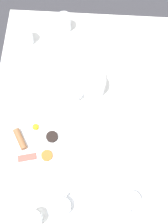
{
  "coord_description": "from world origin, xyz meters",
  "views": [
    {
      "loc": [
        -0.03,
        0.54,
        2.17
      ],
      "look_at": [
        0.0,
        0.0,
        0.78
      ],
      "focal_mm": 50.0,
      "sensor_mm": 36.0,
      "label": 1
    }
  ],
  "objects_px": {
    "teapot_near": "(92,84)",
    "water_glass_tall": "(34,219)",
    "napkin_folded": "(107,147)",
    "fork_by_plate": "(104,45)",
    "teacup_with_saucer_right": "(131,201)",
    "wine_glass_spare": "(26,36)",
    "teacup_with_saucer_left": "(62,207)",
    "water_glass_short": "(64,23)",
    "breakfast_plate": "(36,143)",
    "knife_by_plate": "(41,73)"
  },
  "relations": [
    {
      "from": "teapot_near",
      "to": "water_glass_tall",
      "type": "xyz_separation_m",
      "value": [
        0.21,
        0.63,
        -0.01
      ]
    },
    {
      "from": "water_glass_tall",
      "to": "napkin_folded",
      "type": "distance_m",
      "value": 0.45
    },
    {
      "from": "napkin_folded",
      "to": "fork_by_plate",
      "type": "height_order",
      "value": "napkin_folded"
    },
    {
      "from": "teacup_with_saucer_right",
      "to": "napkin_folded",
      "type": "bearing_deg",
      "value": -65.0
    },
    {
      "from": "napkin_folded",
      "to": "wine_glass_spare",
      "type": "bearing_deg",
      "value": -51.46
    },
    {
      "from": "teacup_with_saucer_right",
      "to": "fork_by_plate",
      "type": "height_order",
      "value": "teacup_with_saucer_right"
    },
    {
      "from": "fork_by_plate",
      "to": "teapot_near",
      "type": "bearing_deg",
      "value": 78.38
    },
    {
      "from": "teacup_with_saucer_left",
      "to": "water_glass_short",
      "type": "bearing_deg",
      "value": -85.81
    },
    {
      "from": "napkin_folded",
      "to": "teapot_near",
      "type": "bearing_deg",
      "value": -74.05
    },
    {
      "from": "water_glass_short",
      "to": "napkin_folded",
      "type": "xyz_separation_m",
      "value": [
        -0.25,
        0.64,
        -0.05
      ]
    },
    {
      "from": "water_glass_short",
      "to": "teapot_near",
      "type": "bearing_deg",
      "value": 115.16
    },
    {
      "from": "breakfast_plate",
      "to": "wine_glass_spare",
      "type": "relative_size",
      "value": 2.83
    },
    {
      "from": "teacup_with_saucer_left",
      "to": "water_glass_short",
      "type": "relative_size",
      "value": 1.32
    },
    {
      "from": "teapot_near",
      "to": "napkin_folded",
      "type": "distance_m",
      "value": 0.31
    },
    {
      "from": "teapot_near",
      "to": "water_glass_short",
      "type": "bearing_deg",
      "value": 66.21
    },
    {
      "from": "water_glass_tall",
      "to": "water_glass_short",
      "type": "distance_m",
      "value": 0.98
    },
    {
      "from": "knife_by_plate",
      "to": "teacup_with_saucer_left",
      "type": "bearing_deg",
      "value": 104.43
    },
    {
      "from": "breakfast_plate",
      "to": "water_glass_tall",
      "type": "distance_m",
      "value": 0.34
    },
    {
      "from": "wine_glass_spare",
      "to": "napkin_folded",
      "type": "distance_m",
      "value": 0.71
    },
    {
      "from": "teacup_with_saucer_left",
      "to": "water_glass_short",
      "type": "height_order",
      "value": "water_glass_short"
    },
    {
      "from": "teapot_near",
      "to": "knife_by_plate",
      "type": "xyz_separation_m",
      "value": [
        0.26,
        -0.07,
        -0.05
      ]
    },
    {
      "from": "teapot_near",
      "to": "teacup_with_saucer_right",
      "type": "relative_size",
      "value": 1.26
    },
    {
      "from": "wine_glass_spare",
      "to": "water_glass_tall",
      "type": "bearing_deg",
      "value": 99.37
    },
    {
      "from": "knife_by_plate",
      "to": "breakfast_plate",
      "type": "bearing_deg",
      "value": 93.12
    },
    {
      "from": "breakfast_plate",
      "to": "water_glass_tall",
      "type": "relative_size",
      "value": 3.47
    },
    {
      "from": "breakfast_plate",
      "to": "wine_glass_spare",
      "type": "xyz_separation_m",
      "value": [
        0.11,
        -0.56,
        0.04
      ]
    },
    {
      "from": "water_glass_short",
      "to": "napkin_folded",
      "type": "bearing_deg",
      "value": 111.09
    },
    {
      "from": "teacup_with_saucer_right",
      "to": "wine_glass_spare",
      "type": "xyz_separation_m",
      "value": [
        0.55,
        -0.79,
        0.03
      ]
    },
    {
      "from": "water_glass_short",
      "to": "napkin_folded",
      "type": "distance_m",
      "value": 0.69
    },
    {
      "from": "wine_glass_spare",
      "to": "napkin_folded",
      "type": "relative_size",
      "value": 0.75
    },
    {
      "from": "teacup_with_saucer_right",
      "to": "water_glass_short",
      "type": "relative_size",
      "value": 1.32
    },
    {
      "from": "breakfast_plate",
      "to": "teapot_near",
      "type": "height_order",
      "value": "teapot_near"
    },
    {
      "from": "teapot_near",
      "to": "teacup_with_saucer_left",
      "type": "distance_m",
      "value": 0.58
    },
    {
      "from": "water_glass_tall",
      "to": "wine_glass_spare",
      "type": "distance_m",
      "value": 0.9
    },
    {
      "from": "napkin_folded",
      "to": "water_glass_short",
      "type": "bearing_deg",
      "value": -68.91
    },
    {
      "from": "fork_by_plate",
      "to": "knife_by_plate",
      "type": "relative_size",
      "value": 0.95
    },
    {
      "from": "teacup_with_saucer_left",
      "to": "breakfast_plate",
      "type": "bearing_deg",
      "value": -62.23
    },
    {
      "from": "wine_glass_spare",
      "to": "napkin_folded",
      "type": "xyz_separation_m",
      "value": [
        -0.44,
        0.55,
        -0.05
      ]
    },
    {
      "from": "teapot_near",
      "to": "water_glass_short",
      "type": "distance_m",
      "value": 0.39
    },
    {
      "from": "napkin_folded",
      "to": "fork_by_plate",
      "type": "bearing_deg",
      "value": -86.72
    },
    {
      "from": "teacup_with_saucer_right",
      "to": "napkin_folded",
      "type": "relative_size",
      "value": 0.97
    },
    {
      "from": "wine_glass_spare",
      "to": "knife_by_plate",
      "type": "height_order",
      "value": "wine_glass_spare"
    },
    {
      "from": "water_glass_short",
      "to": "teacup_with_saucer_left",
      "type": "bearing_deg",
      "value": 94.19
    },
    {
      "from": "breakfast_plate",
      "to": "water_glass_tall",
      "type": "xyz_separation_m",
      "value": [
        -0.03,
        0.33,
        0.03
      ]
    },
    {
      "from": "breakfast_plate",
      "to": "teacup_with_saucer_left",
      "type": "height_order",
      "value": "teacup_with_saucer_left"
    },
    {
      "from": "teapot_near",
      "to": "napkin_folded",
      "type": "bearing_deg",
      "value": -123.0
    },
    {
      "from": "teacup_with_saucer_left",
      "to": "knife_by_plate",
      "type": "height_order",
      "value": "teacup_with_saucer_left"
    },
    {
      "from": "knife_by_plate",
      "to": "teacup_with_saucer_right",
      "type": "bearing_deg",
      "value": 127.24
    },
    {
      "from": "teapot_near",
      "to": "wine_glass_spare",
      "type": "bearing_deg",
      "value": 95.18
    },
    {
      "from": "knife_by_plate",
      "to": "water_glass_tall",
      "type": "bearing_deg",
      "value": 94.44
    }
  ]
}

